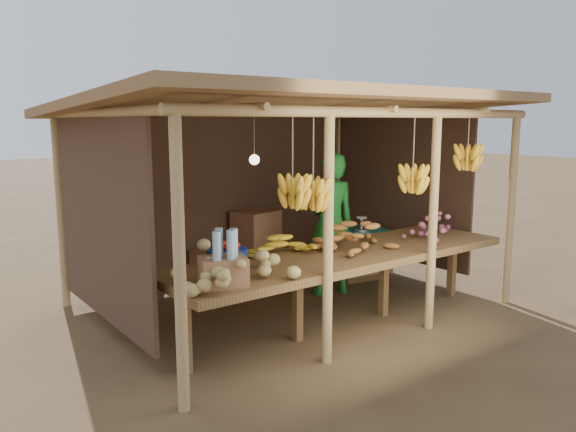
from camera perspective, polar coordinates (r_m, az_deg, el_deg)
ground at (r=6.68m, az=0.00°, el=-8.91°), size 60.00×60.00×0.00m
stall_structure at (r=6.25m, az=0.87°, el=7.56°), size 4.70×3.50×2.43m
counter at (r=5.78m, az=5.70°, el=-4.30°), size 3.90×1.05×0.80m
potato_heap at (r=4.65m, az=-5.37°, el=-4.59°), size 1.17×0.89×0.37m
sweet_potato_heap at (r=5.89m, az=7.23°, el=-1.69°), size 0.88×0.55×0.35m
onion_heap at (r=6.58m, az=15.03°, el=-0.76°), size 0.74×0.45×0.35m
banana_pile at (r=5.55m, az=-0.36°, el=-2.32°), size 0.73×0.60×0.35m
tomato_basin at (r=5.33m, az=-6.19°, el=-3.87°), size 0.39×0.39×0.21m
bottle_box at (r=4.59m, az=-6.62°, el=-4.87°), size 0.44×0.39×0.47m
vendor at (r=6.89m, az=4.29°, el=-0.84°), size 0.73×0.59×1.75m
tarp_crate at (r=7.79m, az=7.15°, el=-3.58°), size 0.84×0.76×0.87m
carton_stack at (r=7.61m, az=-4.53°, el=-3.53°), size 1.25×0.53×0.90m
burlap_sacks at (r=6.87m, az=-15.15°, el=-6.82°), size 0.71×0.37×0.51m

